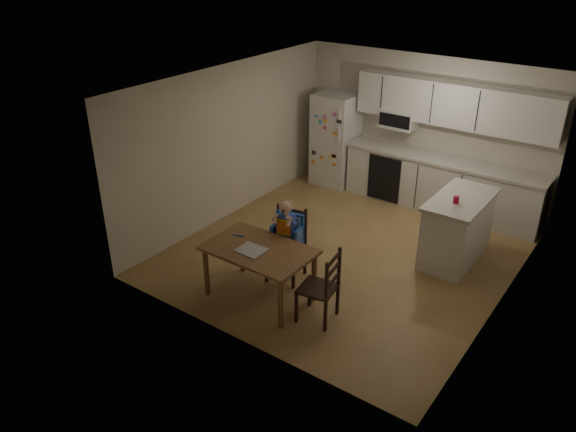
% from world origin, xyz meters
% --- Properties ---
extents(room, '(4.52, 5.01, 2.51)m').
position_xyz_m(room, '(0.00, 0.48, 1.25)').
color(room, olive).
rests_on(room, ground).
extents(refrigerator, '(0.72, 0.70, 1.70)m').
position_xyz_m(refrigerator, '(-1.55, 2.15, 0.85)').
color(refrigerator, silver).
rests_on(refrigerator, ground).
extents(kitchen_run, '(3.37, 0.62, 2.15)m').
position_xyz_m(kitchen_run, '(0.50, 2.24, 0.88)').
color(kitchen_run, silver).
rests_on(kitchen_run, ground).
extents(kitchen_island, '(0.69, 1.32, 0.98)m').
position_xyz_m(kitchen_island, '(1.36, 0.73, 0.49)').
color(kitchen_island, silver).
rests_on(kitchen_island, ground).
extents(red_cup, '(0.08, 0.08, 0.10)m').
position_xyz_m(red_cup, '(1.35, 0.52, 1.02)').
color(red_cup, red).
rests_on(red_cup, kitchen_island).
extents(dining_table, '(1.35, 0.87, 0.72)m').
position_xyz_m(dining_table, '(-0.32, -1.68, 0.63)').
color(dining_table, brown).
rests_on(dining_table, ground).
extents(napkin, '(0.34, 0.30, 0.01)m').
position_xyz_m(napkin, '(-0.37, -1.77, 0.73)').
color(napkin, '#AEAEB3').
rests_on(napkin, dining_table).
extents(toddler_spoon, '(0.12, 0.06, 0.02)m').
position_xyz_m(toddler_spoon, '(-0.76, -1.58, 0.73)').
color(toddler_spoon, blue).
rests_on(toddler_spoon, dining_table).
extents(chair_booster, '(0.52, 0.52, 1.17)m').
position_xyz_m(chair_booster, '(-0.33, -1.06, 0.71)').
color(chair_booster, black).
rests_on(chair_booster, ground).
extents(chair_side, '(0.48, 0.48, 0.95)m').
position_xyz_m(chair_side, '(0.62, -1.61, 0.54)').
color(chair_side, black).
rests_on(chair_side, ground).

